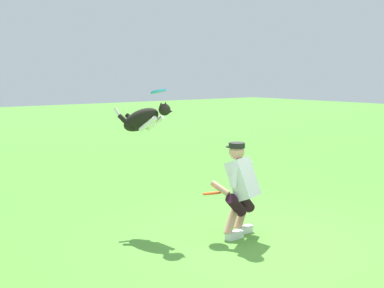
{
  "coord_description": "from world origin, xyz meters",
  "views": [
    {
      "loc": [
        4.29,
        3.96,
        2.19
      ],
      "look_at": [
        0.37,
        -1.11,
        1.24
      ],
      "focal_mm": 43.39,
      "sensor_mm": 36.0,
      "label": 1
    }
  ],
  "objects_px": {
    "dog": "(143,119)",
    "frisbee_flying": "(158,91)",
    "person": "(240,187)",
    "frisbee_held": "(212,193)"
  },
  "relations": [
    {
      "from": "dog",
      "to": "frisbee_flying",
      "type": "height_order",
      "value": "frisbee_flying"
    },
    {
      "from": "person",
      "to": "frisbee_flying",
      "type": "relative_size",
      "value": 5.65
    },
    {
      "from": "frisbee_held",
      "to": "frisbee_flying",
      "type": "bearing_deg",
      "value": -74.6
    },
    {
      "from": "frisbee_held",
      "to": "person",
      "type": "bearing_deg",
      "value": 145.47
    },
    {
      "from": "frisbee_flying",
      "to": "frisbee_held",
      "type": "bearing_deg",
      "value": 105.4
    },
    {
      "from": "frisbee_flying",
      "to": "dog",
      "type": "bearing_deg",
      "value": -52.37
    },
    {
      "from": "person",
      "to": "dog",
      "type": "distance_m",
      "value": 1.72
    },
    {
      "from": "person",
      "to": "dog",
      "type": "xyz_separation_m",
      "value": [
        0.71,
        -1.31,
        0.86
      ]
    },
    {
      "from": "dog",
      "to": "person",
      "type": "bearing_deg",
      "value": 6.67
    },
    {
      "from": "dog",
      "to": "frisbee_flying",
      "type": "xyz_separation_m",
      "value": [
        -0.14,
        0.19,
        0.41
      ]
    }
  ]
}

